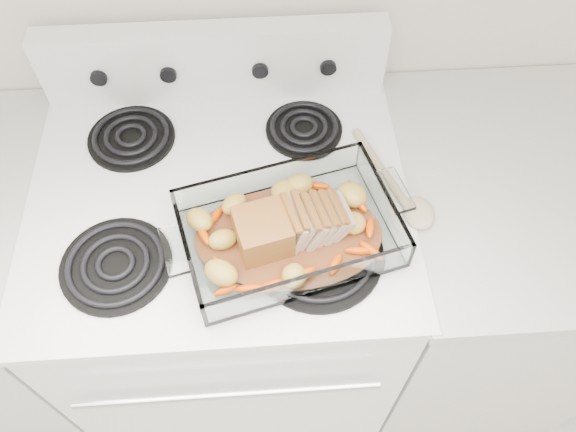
{
  "coord_description": "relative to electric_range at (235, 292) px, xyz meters",
  "views": [
    {
      "loc": [
        0.1,
        0.96,
        1.86
      ],
      "look_at": [
        0.14,
        1.55,
        0.99
      ],
      "focal_mm": 35.0,
      "sensor_mm": 36.0,
      "label": 1
    }
  ],
  "objects": [
    {
      "name": "baking_dish",
      "position": [
        0.14,
        -0.13,
        0.48
      ],
      "size": [
        0.39,
        0.26,
        0.07
      ],
      "rotation": [
        0.0,
        0.0,
        0.25
      ],
      "color": "white",
      "rests_on": "electric_range"
    },
    {
      "name": "pork_roast",
      "position": [
        0.12,
        -0.13,
        0.51
      ],
      "size": [
        0.22,
        0.1,
        0.08
      ],
      "rotation": [
        0.0,
        0.0,
        -0.13
      ],
      "color": "brown",
      "rests_on": "baking_dish"
    },
    {
      "name": "roast_vegetables",
      "position": [
        0.13,
        -0.09,
        0.49
      ],
      "size": [
        0.32,
        0.17,
        0.04
      ],
      "rotation": [
        0.0,
        0.0,
        0.18
      ],
      "color": "#E64C00",
      "rests_on": "baking_dish"
    },
    {
      "name": "counter_right",
      "position": [
        0.66,
        -0.0,
        -0.02
      ],
      "size": [
        0.58,
        0.68,
        0.93
      ],
      "color": "silver",
      "rests_on": "ground"
    },
    {
      "name": "electric_range",
      "position": [
        0.0,
        0.0,
        0.0
      ],
      "size": [
        0.78,
        0.7,
        1.12
      ],
      "color": "white",
      "rests_on": "ground"
    },
    {
      "name": "wooden_spoon",
      "position": [
        0.37,
        -0.03,
        0.46
      ],
      "size": [
        0.13,
        0.27,
        0.02
      ],
      "rotation": [
        0.0,
        0.0,
        0.34
      ],
      "color": "#CEB28C",
      "rests_on": "electric_range"
    }
  ]
}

